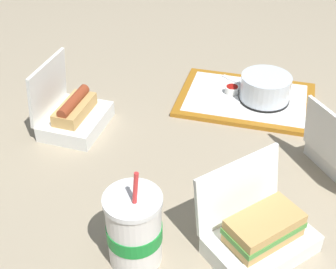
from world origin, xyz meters
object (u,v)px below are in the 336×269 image
(food_tray, at_px, (246,99))
(clamshell_hotdog_front, at_px, (72,114))
(clamshell_sandwich_left, at_px, (259,233))
(soda_cup_right, at_px, (134,229))
(plastic_fork, at_px, (238,82))
(ketchup_cup, at_px, (232,90))
(cake_container, at_px, (265,89))

(food_tray, bearing_deg, clamshell_hotdog_front, -161.25)
(clamshell_sandwich_left, distance_m, soda_cup_right, 0.23)
(food_tray, height_order, plastic_fork, plastic_fork)
(food_tray, xyz_separation_m, plastic_fork, (-0.02, 0.08, 0.01))
(food_tray, relative_size, plastic_fork, 3.76)
(ketchup_cup, xyz_separation_m, clamshell_sandwich_left, (0.02, -0.54, 0.02))
(plastic_fork, distance_m, soda_cup_right, 0.68)
(cake_container, relative_size, clamshell_hotdog_front, 0.69)
(food_tray, height_order, ketchup_cup, ketchup_cup)
(ketchup_cup, distance_m, clamshell_sandwich_left, 0.54)
(food_tray, xyz_separation_m, clamshell_sandwich_left, (-0.02, -0.53, 0.04))
(plastic_fork, relative_size, clamshell_hotdog_front, 0.55)
(plastic_fork, relative_size, clamshell_sandwich_left, 0.45)
(ketchup_cup, height_order, clamshell_hotdog_front, clamshell_hotdog_front)
(cake_container, relative_size, plastic_fork, 1.26)
(clamshell_hotdog_front, bearing_deg, ketchup_cup, 22.28)
(food_tray, xyz_separation_m, clamshell_hotdog_front, (-0.45, -0.15, 0.03))
(cake_container, bearing_deg, clamshell_hotdog_front, -163.86)
(cake_container, relative_size, soda_cup_right, 0.65)
(clamshell_sandwich_left, height_order, soda_cup_right, soda_cup_right)
(clamshell_sandwich_left, bearing_deg, soda_cup_right, -171.63)
(food_tray, distance_m, plastic_fork, 0.08)
(ketchup_cup, bearing_deg, clamshell_sandwich_left, -87.41)
(plastic_fork, bearing_deg, clamshell_sandwich_left, -46.60)
(cake_container, distance_m, ketchup_cup, 0.09)
(food_tray, height_order, clamshell_sandwich_left, clamshell_sandwich_left)
(food_tray, distance_m, ketchup_cup, 0.05)
(clamshell_hotdog_front, height_order, clamshell_sandwich_left, clamshell_hotdog_front)
(plastic_fork, xyz_separation_m, soda_cup_right, (-0.22, -0.64, 0.06))
(ketchup_cup, height_order, clamshell_sandwich_left, clamshell_sandwich_left)
(ketchup_cup, xyz_separation_m, plastic_fork, (0.02, 0.06, -0.01))
(clamshell_hotdog_front, relative_size, clamshell_sandwich_left, 0.82)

